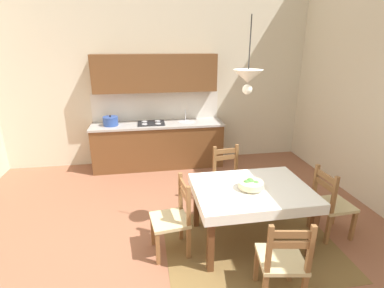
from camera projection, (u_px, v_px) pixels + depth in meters
The scene contains 11 objects.
ground_plane at pixel (177, 257), 3.48m from camera, with size 6.66×6.63×0.10m, color #935B42.
wall_back at pixel (157, 63), 5.66m from camera, with size 6.66×0.12×4.06m, color beige.
area_rug at pixel (251, 245), 3.61m from camera, with size 2.10×1.60×0.01m, color brown.
kitchen_cabinetry at pixel (157, 125), 5.73m from camera, with size 2.57×0.63×2.20m.
dining_table at pixel (251, 196), 3.49m from camera, with size 1.39×1.04×0.75m.
dining_chair_tv_side at pixel (173, 219), 3.38m from camera, with size 0.47×0.47×0.93m.
dining_chair_camera_side at pixel (282, 261), 2.72m from camera, with size 0.48×0.48×0.93m.
dining_chair_kitchen_side at pixel (229, 179), 4.37m from camera, with size 0.47×0.47×0.93m.
dining_chair_window_side at pixel (331, 204), 3.68m from camera, with size 0.44×0.44×0.93m.
fruit_bowl at pixel (251, 184), 3.40m from camera, with size 0.30×0.30×0.12m.
pendant_lamp at pixel (248, 77), 3.09m from camera, with size 0.32×0.32×0.80m.
Camera 1 is at (-0.28, -2.83, 2.38)m, focal length 27.06 mm.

